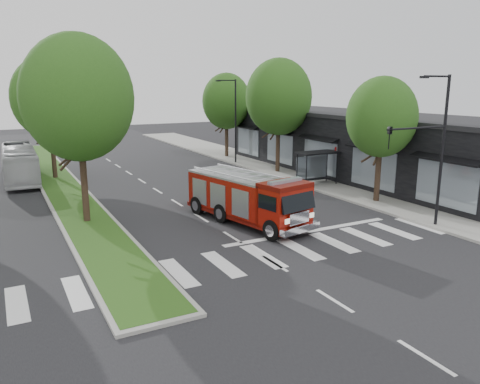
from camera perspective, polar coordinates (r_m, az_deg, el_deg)
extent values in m
plane|color=black|center=(23.60, -0.92, -5.56)|extent=(140.00, 140.00, 0.00)
cube|color=gray|center=(38.27, 9.05, 1.60)|extent=(5.00, 80.00, 0.15)
cube|color=gray|center=(38.90, -21.22, 1.05)|extent=(3.00, 50.00, 0.14)
cube|color=#164213|center=(38.89, -21.23, 1.16)|extent=(2.60, 49.50, 0.02)
cube|color=black|center=(40.72, 14.28, 5.50)|extent=(8.00, 30.00, 5.00)
cylinder|color=black|center=(34.41, 8.09, 2.36)|extent=(0.08, 0.08, 2.50)
cylinder|color=black|center=(36.11, 11.70, 2.71)|extent=(0.08, 0.08, 2.50)
cylinder|color=black|center=(35.38, 6.96, 2.68)|extent=(0.08, 0.08, 2.50)
cylinder|color=black|center=(37.02, 10.53, 3.01)|extent=(0.08, 0.08, 2.50)
cube|color=black|center=(35.51, 9.43, 4.76)|extent=(3.20, 1.60, 0.12)
cube|color=#8C99A5|center=(36.25, 8.69, 2.96)|extent=(2.80, 0.04, 1.80)
cube|color=black|center=(35.84, 9.31, 1.60)|extent=(2.40, 0.40, 0.08)
cylinder|color=black|center=(31.32, 16.45, 2.07)|extent=(0.36, 0.36, 3.74)
ellipsoid|color=#13380F|center=(30.88, 16.88, 8.74)|extent=(4.40, 4.40, 5.06)
cylinder|color=black|center=(40.61, 4.63, 5.41)|extent=(0.36, 0.36, 4.40)
ellipsoid|color=#13380F|center=(40.27, 4.74, 11.48)|extent=(5.60, 5.60, 6.44)
cylinder|color=black|center=(49.30, -1.64, 6.51)|extent=(0.36, 0.36, 3.96)
ellipsoid|color=#13380F|center=(49.02, -1.67, 11.01)|extent=(5.00, 5.00, 5.75)
cylinder|color=black|center=(26.80, -18.46, 1.12)|extent=(0.36, 0.36, 4.62)
ellipsoid|color=#13380F|center=(26.30, -19.17, 10.79)|extent=(5.80, 5.80, 6.67)
cylinder|color=black|center=(40.53, -21.82, 4.51)|extent=(0.36, 0.36, 4.40)
ellipsoid|color=#13380F|center=(40.19, -22.34, 10.58)|extent=(5.60, 5.60, 6.44)
cylinder|color=black|center=(26.61, 23.41, 4.34)|extent=(0.16, 0.16, 8.00)
cylinder|color=black|center=(25.69, 22.91, 12.87)|extent=(1.80, 0.10, 0.10)
cube|color=black|center=(25.00, 21.55, 12.89)|extent=(0.45, 0.20, 0.12)
cylinder|color=black|center=(24.94, 20.78, 7.30)|extent=(4.00, 0.10, 0.10)
imported|color=black|center=(23.66, 17.78, 6.29)|extent=(0.18, 0.22, 1.10)
cylinder|color=black|center=(45.10, -0.54, 8.50)|extent=(0.16, 0.16, 8.00)
cylinder|color=black|center=(44.57, -1.61, 13.46)|extent=(1.80, 0.10, 0.10)
cube|color=black|center=(44.18, -2.68, 13.39)|extent=(0.45, 0.20, 0.12)
cube|color=#520A04|center=(26.09, 0.73, -2.64)|extent=(4.07, 8.44, 0.24)
cube|color=maroon|center=(26.41, -0.36, -0.17)|extent=(3.66, 6.55, 1.93)
cube|color=maroon|center=(23.71, 5.46, -1.76)|extent=(2.73, 2.21, 2.03)
cube|color=#B2B2B7|center=(26.20, -0.36, 1.99)|extent=(3.66, 6.55, 0.12)
cylinder|color=#B2B2B7|center=(25.63, -1.86, 2.17)|extent=(1.31, 5.69, 0.10)
cylinder|color=#B2B2B7|center=(26.71, 1.08, 2.62)|extent=(1.31, 5.69, 0.10)
cube|color=silver|center=(23.23, 7.36, -4.47)|extent=(2.53, 0.86, 0.34)
cube|color=#8C99A5|center=(23.42, 5.52, 1.33)|extent=(2.15, 0.78, 0.17)
cylinder|color=black|center=(23.03, 3.97, -4.68)|extent=(0.55, 1.11, 1.06)
cylinder|color=black|center=(24.56, 7.72, -3.64)|extent=(0.55, 1.11, 1.06)
cylinder|color=black|center=(25.98, -2.25, -2.61)|extent=(0.55, 1.11, 1.06)
cylinder|color=black|center=(27.34, 1.44, -1.81)|extent=(0.55, 1.11, 1.06)
cylinder|color=black|center=(27.79, -5.18, -1.62)|extent=(0.55, 1.11, 1.06)
cylinder|color=black|center=(29.07, -1.58, -0.92)|extent=(0.55, 1.11, 1.06)
imported|color=#B6B7BB|center=(40.96, -25.28, 3.17)|extent=(2.61, 10.24, 2.84)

